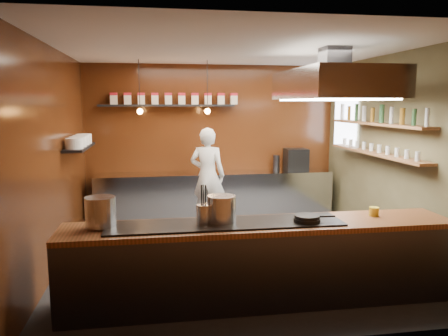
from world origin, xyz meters
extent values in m
plane|color=black|center=(0.00, 0.00, 0.00)|extent=(5.00, 5.00, 0.00)
plane|color=#3F180B|center=(0.00, 2.50, 1.50)|extent=(5.00, 0.00, 5.00)
plane|color=#3F180B|center=(-2.50, 0.00, 1.50)|extent=(0.00, 5.00, 5.00)
plane|color=#464128|center=(2.50, 0.00, 1.50)|extent=(0.00, 5.00, 5.00)
plane|color=silver|center=(0.00, 0.00, 3.00)|extent=(5.00, 5.00, 0.00)
plane|color=white|center=(2.45, 1.70, 1.90)|extent=(0.00, 1.00, 1.00)
cube|color=silver|center=(0.00, 2.17, 0.45)|extent=(4.60, 0.65, 0.90)
cube|color=#38383D|center=(0.00, -1.60, 0.43)|extent=(4.40, 0.70, 0.86)
cube|color=brown|center=(0.00, -1.60, 0.89)|extent=(4.40, 0.72, 0.06)
cube|color=black|center=(-0.40, -1.60, 0.93)|extent=(2.60, 0.55, 0.02)
cube|color=black|center=(-0.90, 2.36, 2.20)|extent=(2.60, 0.26, 0.04)
cube|color=black|center=(-2.34, 1.00, 1.55)|extent=(0.30, 1.40, 0.04)
cube|color=brown|center=(2.34, 0.30, 1.92)|extent=(0.26, 2.80, 0.04)
cube|color=brown|center=(2.34, 0.30, 1.45)|extent=(0.26, 2.80, 0.04)
cube|color=#38383D|center=(1.30, -0.40, 2.85)|extent=(0.35, 0.35, 0.30)
cube|color=silver|center=(1.30, -0.40, 2.50)|extent=(1.20, 2.00, 0.40)
cube|color=white|center=(1.30, -0.40, 2.29)|extent=(1.00, 1.80, 0.02)
cylinder|color=black|center=(-1.40, 1.70, 2.55)|extent=(0.01, 0.01, 0.90)
sphere|color=orange|center=(-1.40, 1.70, 2.10)|extent=(0.10, 0.10, 0.10)
cylinder|color=black|center=(-0.20, 1.70, 2.55)|extent=(0.01, 0.01, 0.90)
sphere|color=orange|center=(-0.20, 1.70, 2.10)|extent=(0.10, 0.10, 0.10)
cube|color=beige|center=(-1.90, 2.36, 2.31)|extent=(0.13, 0.13, 0.17)
cube|color=#A81422|center=(-1.90, 2.36, 2.42)|extent=(0.13, 0.13, 0.05)
cube|color=beige|center=(-1.64, 2.36, 2.31)|extent=(0.13, 0.13, 0.17)
cube|color=#A81422|center=(-1.64, 2.36, 2.42)|extent=(0.13, 0.13, 0.05)
cube|color=beige|center=(-1.39, 2.36, 2.31)|extent=(0.13, 0.13, 0.17)
cube|color=#A81422|center=(-1.39, 2.36, 2.42)|extent=(0.13, 0.13, 0.05)
cube|color=beige|center=(-1.13, 2.36, 2.31)|extent=(0.13, 0.13, 0.17)
cube|color=#A81422|center=(-1.13, 2.36, 2.42)|extent=(0.13, 0.13, 0.05)
cube|color=beige|center=(-0.88, 2.36, 2.31)|extent=(0.13, 0.13, 0.17)
cube|color=#A81422|center=(-0.88, 2.36, 2.42)|extent=(0.14, 0.13, 0.05)
cube|color=beige|center=(-0.62, 2.36, 2.31)|extent=(0.13, 0.13, 0.17)
cube|color=#A81422|center=(-0.62, 2.36, 2.42)|extent=(0.14, 0.13, 0.05)
cube|color=beige|center=(-0.37, 2.36, 2.31)|extent=(0.13, 0.13, 0.17)
cube|color=#A81422|center=(-0.37, 2.36, 2.42)|extent=(0.14, 0.13, 0.05)
cube|color=beige|center=(-0.11, 2.36, 2.31)|extent=(0.13, 0.13, 0.17)
cube|color=#A81422|center=(-0.11, 2.36, 2.42)|extent=(0.14, 0.13, 0.05)
cube|color=beige|center=(0.14, 2.36, 2.31)|extent=(0.13, 0.13, 0.17)
cube|color=#A81422|center=(0.14, 2.36, 2.42)|extent=(0.14, 0.13, 0.05)
cube|color=beige|center=(0.40, 2.36, 2.31)|extent=(0.13, 0.13, 0.17)
cube|color=#A81422|center=(0.40, 2.36, 2.42)|extent=(0.14, 0.13, 0.05)
cylinder|color=white|center=(-2.34, 0.55, 1.65)|extent=(0.26, 0.26, 0.16)
cylinder|color=white|center=(-2.34, 0.85, 1.65)|extent=(0.26, 0.26, 0.16)
cylinder|color=white|center=(-2.34, 1.15, 1.65)|extent=(0.26, 0.26, 0.16)
cylinder|color=white|center=(-2.34, 1.45, 1.65)|extent=(0.26, 0.26, 0.16)
cylinder|color=silver|center=(2.34, -1.00, 2.06)|extent=(0.06, 0.06, 0.24)
cylinder|color=#2D5933|center=(2.34, -0.71, 2.06)|extent=(0.06, 0.06, 0.24)
cylinder|color=#8C601E|center=(2.34, -0.42, 2.06)|extent=(0.06, 0.06, 0.24)
cylinder|color=silver|center=(2.34, -0.13, 2.06)|extent=(0.06, 0.06, 0.24)
cylinder|color=#2D5933|center=(2.34, 0.16, 2.06)|extent=(0.06, 0.06, 0.24)
cylinder|color=#8C601E|center=(2.34, 0.44, 2.06)|extent=(0.06, 0.06, 0.24)
cylinder|color=silver|center=(2.34, 0.73, 2.06)|extent=(0.06, 0.06, 0.24)
cylinder|color=#2D5933|center=(2.34, 1.02, 2.06)|extent=(0.06, 0.06, 0.24)
cylinder|color=#8C601E|center=(2.34, 1.31, 2.06)|extent=(0.06, 0.06, 0.24)
cylinder|color=silver|center=(2.34, 1.60, 2.06)|extent=(0.06, 0.06, 0.24)
cylinder|color=silver|center=(2.34, -0.85, 1.53)|extent=(0.07, 0.07, 0.13)
cylinder|color=silver|center=(2.34, -0.59, 1.53)|extent=(0.07, 0.07, 0.13)
cylinder|color=silver|center=(2.34, -0.34, 1.53)|extent=(0.07, 0.07, 0.13)
cylinder|color=silver|center=(2.34, -0.08, 1.53)|extent=(0.07, 0.07, 0.13)
cylinder|color=silver|center=(2.34, 0.17, 1.53)|extent=(0.07, 0.07, 0.13)
cylinder|color=silver|center=(2.34, 0.43, 1.53)|extent=(0.07, 0.07, 0.13)
cylinder|color=silver|center=(2.34, 0.68, 1.53)|extent=(0.07, 0.07, 0.13)
cylinder|color=silver|center=(2.34, 0.94, 1.53)|extent=(0.07, 0.07, 0.13)
cylinder|color=silver|center=(2.34, 1.19, 1.53)|extent=(0.07, 0.07, 0.13)
cylinder|color=silver|center=(2.34, 1.45, 1.53)|extent=(0.07, 0.07, 0.13)
cylinder|color=#B5B8BC|center=(-1.74, -1.51, 1.10)|extent=(0.42, 0.42, 0.32)
cylinder|color=silver|center=(-0.44, -1.55, 1.09)|extent=(0.35, 0.35, 0.29)
cylinder|color=silver|center=(-0.64, -1.57, 1.04)|extent=(0.19, 0.19, 0.20)
cylinder|color=black|center=(0.50, -1.69, 0.96)|extent=(0.30, 0.30, 0.04)
cylinder|color=black|center=(0.50, -1.69, 1.00)|extent=(0.28, 0.28, 0.04)
cylinder|color=black|center=(0.73, -1.71, 1.00)|extent=(0.18, 0.04, 0.02)
cylinder|color=yellow|center=(1.40, -1.50, 0.97)|extent=(0.14, 0.14, 0.10)
cube|color=black|center=(1.67, 2.24, 1.12)|extent=(0.45, 0.42, 0.43)
imported|color=white|center=(-0.19, 1.83, 0.90)|extent=(0.76, 0.62, 1.80)
camera|label=1|loc=(-1.15, -6.20, 2.24)|focal=35.00mm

